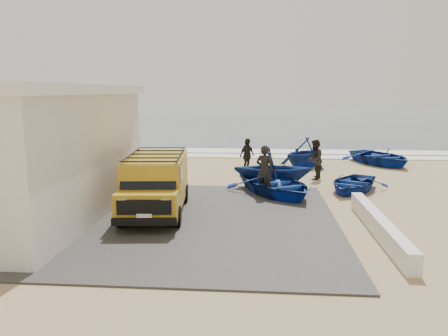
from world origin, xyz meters
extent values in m
plane|color=tan|center=(0.00, 0.00, 0.00)|extent=(160.00, 160.00, 0.00)
cube|color=#3E3B38|center=(-2.00, -2.00, 0.03)|extent=(12.00, 10.00, 0.05)
cube|color=#385166|center=(0.00, 56.00, 0.00)|extent=(180.00, 88.00, 0.01)
cube|color=white|center=(0.00, 12.00, 0.03)|extent=(180.00, 1.60, 0.06)
cube|color=white|center=(0.00, 14.50, 0.02)|extent=(180.00, 2.20, 0.04)
cube|color=black|center=(-3.55, -0.50, 2.60)|extent=(0.08, 0.70, 0.90)
cube|color=silver|center=(5.00, -3.00, 0.28)|extent=(0.35, 6.00, 0.55)
cube|color=#B88E1B|center=(-1.96, -0.96, 1.13)|extent=(2.16, 3.89, 1.58)
cube|color=#B88E1B|center=(-1.74, -3.26, 0.77)|extent=(1.89, 1.03, 0.86)
cube|color=black|center=(-1.78, -2.81, 1.53)|extent=(1.70, 0.48, 0.69)
cube|color=black|center=(-1.70, -3.70, 0.86)|extent=(1.55, 0.22, 0.43)
cube|color=black|center=(-1.70, -3.73, 0.45)|extent=(1.86, 0.31, 0.21)
cube|color=black|center=(-1.95, -1.01, 1.99)|extent=(2.05, 3.60, 0.06)
cylinder|color=black|center=(-2.63, -2.95, 0.34)|extent=(0.27, 0.69, 0.67)
cylinder|color=black|center=(-2.91, 0.01, 0.34)|extent=(0.27, 0.69, 0.67)
cylinder|color=black|center=(-0.93, -2.79, 0.34)|extent=(0.27, 0.69, 0.67)
cylinder|color=black|center=(-1.21, 0.17, 0.34)|extent=(0.27, 0.69, 0.67)
imported|color=navy|center=(2.20, 1.65, 0.44)|extent=(4.67, 5.13, 0.87)
imported|color=navy|center=(5.42, 2.62, 0.34)|extent=(3.69, 4.06, 0.69)
imported|color=navy|center=(2.12, 2.98, 0.87)|extent=(3.39, 2.95, 1.73)
imported|color=navy|center=(3.97, 8.19, 0.82)|extent=(4.07, 4.12, 1.64)
imported|color=navy|center=(8.35, 9.57, 0.45)|extent=(4.59, 5.22, 0.90)
imported|color=black|center=(1.75, 1.62, 1.01)|extent=(0.87, 0.75, 2.02)
imported|color=black|center=(4.14, 5.07, 0.94)|extent=(0.96, 1.09, 1.87)
imported|color=black|center=(0.92, 6.48, 0.88)|extent=(0.98, 1.07, 1.76)
camera|label=1|loc=(1.52, -15.42, 4.10)|focal=35.00mm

